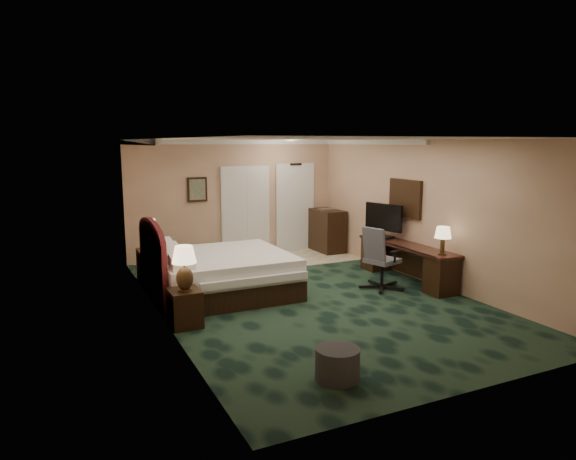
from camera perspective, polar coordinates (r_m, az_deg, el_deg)
name	(u,v)px	position (r m, az deg, el deg)	size (l,w,h in m)	color
floor	(309,298)	(8.94, 2.30, -7.51)	(5.00, 7.50, 0.00)	black
ceiling	(310,139)	(8.54, 2.42, 10.07)	(5.00, 7.50, 0.00)	white
wall_back	(235,199)	(12.06, -5.94, 3.50)	(5.00, 0.00, 2.70)	tan
wall_front	(478,270)	(5.65, 20.31, -4.17)	(5.00, 0.00, 2.70)	tan
wall_left	(159,231)	(7.81, -14.12, -0.13)	(0.00, 7.50, 2.70)	tan
wall_right	(426,212)	(10.03, 15.13, 1.96)	(0.00, 7.50, 2.70)	tan
crown_molding	(310,142)	(8.54, 2.42, 9.74)	(5.00, 7.50, 0.10)	white
tile_patch	(285,258)	(11.83, -0.33, -3.17)	(3.20, 1.70, 0.01)	beige
headboard	(152,260)	(8.91, -14.83, -3.23)	(0.12, 2.00, 1.40)	#461415
entry_door	(295,208)	(12.66, 0.77, 2.48)	(1.02, 0.06, 2.18)	white
closet_doors	(246,211)	(12.14, -4.74, 2.13)	(1.20, 0.06, 2.10)	silver
wall_art	(197,189)	(11.73, -10.06, 4.45)	(0.45, 0.06, 0.55)	#405B4A
wall_mirror	(405,198)	(10.44, 12.88, 3.45)	(0.05, 0.95, 0.75)	white
bed	(223,274)	(9.12, -7.28, -4.87)	(2.27, 2.10, 0.72)	white
nightstand_near	(185,308)	(7.69, -11.38, -8.48)	(0.43, 0.50, 0.54)	black
nightstand_far	(152,265)	(10.23, -14.88, -3.82)	(0.50, 0.57, 0.62)	black
lamp_near	(184,269)	(7.48, -11.43, -4.22)	(0.35, 0.35, 0.66)	black
lamp_far	(150,234)	(10.13, -15.11, -0.46)	(0.31, 0.31, 0.59)	black
bed_bench	(272,272)	(9.72, -1.81, -4.67)	(0.47, 1.37, 0.46)	maroon
ottoman	(337,364)	(6.00, 5.52, -14.57)	(0.51, 0.51, 0.36)	#2E2F33
desk	(406,263)	(10.17, 12.97, -3.54)	(0.53, 2.48, 0.71)	black
tv	(383,221)	(10.59, 10.56, 1.00)	(0.08, 0.91, 0.71)	black
desk_lamp	(443,241)	(9.28, 16.81, -1.13)	(0.29, 0.29, 0.50)	black
desk_chair	(382,258)	(9.48, 10.45, -3.04)	(0.67, 0.63, 1.16)	#4F4E54
minibar	(327,231)	(12.57, 4.38, -0.07)	(0.54, 0.97, 1.03)	black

